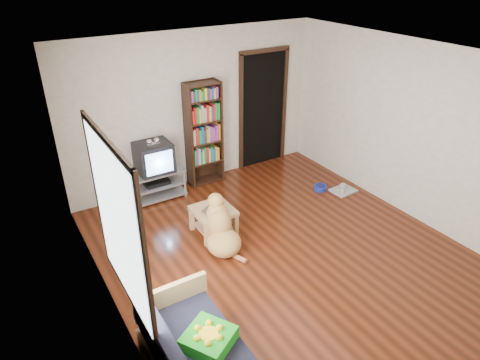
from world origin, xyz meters
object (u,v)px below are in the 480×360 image
coffee_table (213,216)px  dog (221,230)px  laptop (214,209)px  dog_bowl (320,188)px  grey_rag (343,191)px  bookshelf (203,129)px  tv_stand (156,183)px  green_cushion (209,339)px  crt_tv (153,157)px

coffee_table → dog: 0.35m
laptop → dog_bowl: (2.17, 0.19, -0.37)m
grey_rag → bookshelf: 2.61m
bookshelf → dog_bowl: bearing=-40.5°
grey_rag → bookshelf: bearing=139.6°
coffee_table → dog: size_ratio=0.59×
laptop → tv_stand: size_ratio=0.38×
grey_rag → tv_stand: tv_stand is taller
dog_bowl → green_cushion: bearing=-146.1°
grey_rag → crt_tv: size_ratio=0.69×
crt_tv → dog: (0.25, -1.75, -0.47)m
dog_bowl → coffee_table: 2.19m
grey_rag → laptop: bearing=178.6°
green_cushion → dog_bowl: bearing=3.1°
tv_stand → bookshelf: 1.20m
grey_rag → dog: dog is taller
crt_tv → coffee_table: bearing=-77.2°
green_cushion → dog_bowl: green_cushion is taller
dog_bowl → grey_rag: dog_bowl is taller
grey_rag → coffee_table: coffee_table is taller
grey_rag → tv_stand: size_ratio=0.44×
green_cushion → grey_rag: bearing=-2.1°
green_cushion → tv_stand: size_ratio=0.46×
green_cushion → laptop: green_cushion is taller
dog_bowl → coffee_table: (-2.17, -0.16, 0.24)m
tv_stand → dog: dog is taller
tv_stand → bookshelf: bookshelf is taller
laptop → bookshelf: (0.63, 1.50, 0.59)m
green_cushion → crt_tv: 3.60m
green_cushion → laptop: size_ratio=1.23×
dog_bowl → coffee_table: coffee_table is taller
green_cushion → tv_stand: (0.85, 3.46, -0.22)m
tv_stand → crt_tv: bearing=90.0°
bookshelf → crt_tv: bearing=-175.7°
coffee_table → green_cushion: bearing=-119.3°
laptop → crt_tv: size_ratio=0.58×
dog_bowl → coffee_table: bearing=-175.8°
dog → coffee_table: bearing=78.3°
bookshelf → coffee_table: (-0.63, -1.47, -0.72)m
coffee_table → crt_tv: bearing=102.8°
dog_bowl → tv_stand: bearing=153.9°
crt_tv → dog: crt_tv is taller
dog_bowl → crt_tv: size_ratio=0.38×
green_cushion → dog_bowl: size_ratio=1.88×
green_cushion → grey_rag: green_cushion is taller
laptop → dog_bowl: laptop is taller
dog_bowl → laptop: bearing=-175.1°
dog_bowl → grey_rag: (0.30, -0.25, -0.03)m
crt_tv → green_cushion: bearing=-103.7°
laptop → tv_stand: (-0.32, 1.41, -0.14)m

